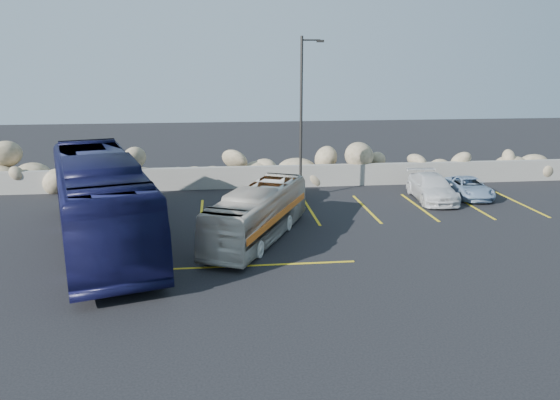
{
  "coord_description": "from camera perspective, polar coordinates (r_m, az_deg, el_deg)",
  "views": [
    {
      "loc": [
        -1.67,
        -17.43,
        6.9
      ],
      "look_at": [
        0.81,
        4.0,
        1.33
      ],
      "focal_mm": 35.0,
      "sensor_mm": 36.0,
      "label": 1
    }
  ],
  "objects": [
    {
      "name": "lamppost",
      "position": [
        27.38,
        2.34,
        9.02
      ],
      "size": [
        1.14,
        0.18,
        8.0
      ],
      "color": "#2A2826",
      "rests_on": "ground"
    },
    {
      "name": "tour_coach",
      "position": [
        21.83,
        -18.3,
        0.02
      ],
      "size": [
        6.24,
        12.7,
        3.45
      ],
      "primitive_type": "imported",
      "rotation": [
        0.0,
        0.0,
        0.28
      ],
      "color": "#101137",
      "rests_on": "ground"
    },
    {
      "name": "seawall",
      "position": [
        30.14,
        -3.28,
        2.4
      ],
      "size": [
        60.0,
        0.4,
        1.2
      ],
      "primitive_type": "cube",
      "color": "gray",
      "rests_on": "ground"
    },
    {
      "name": "car_c",
      "position": [
        28.53,
        15.58,
        1.26
      ],
      "size": [
        2.11,
        4.5,
        1.27
      ],
      "primitive_type": "imported",
      "rotation": [
        0.0,
        0.0,
        -0.08
      ],
      "color": "silver",
      "rests_on": "ground"
    },
    {
      "name": "parking_lines",
      "position": [
        24.82,
        8.41,
        -1.8
      ],
      "size": [
        18.16,
        9.36,
        0.01
      ],
      "color": "gold",
      "rests_on": "ground"
    },
    {
      "name": "car_a",
      "position": [
        27.14,
        0.77,
        1.12
      ],
      "size": [
        1.68,
        3.75,
        1.25
      ],
      "primitive_type": "imported",
      "rotation": [
        0.0,
        0.0,
        -0.06
      ],
      "color": "silver",
      "rests_on": "ground"
    },
    {
      "name": "ground",
      "position": [
        18.82,
        -1.06,
        -7.03
      ],
      "size": [
        90.0,
        90.0,
        0.0
      ],
      "primitive_type": "plane",
      "color": "black",
      "rests_on": "ground"
    },
    {
      "name": "riprap_pile",
      "position": [
        31.18,
        -3.43,
        4.12
      ],
      "size": [
        54.0,
        2.8,
        2.6
      ],
      "primitive_type": null,
      "color": "#8B7D5B",
      "rests_on": "ground"
    },
    {
      "name": "car_d",
      "position": [
        29.72,
        19.13,
        1.25
      ],
      "size": [
        1.91,
        3.74,
        1.01
      ],
      "primitive_type": "imported",
      "rotation": [
        0.0,
        0.0,
        -0.06
      ],
      "color": "#86A0BE",
      "rests_on": "ground"
    },
    {
      "name": "vintage_bus",
      "position": [
        21.37,
        -2.32,
        -1.43
      ],
      "size": [
        4.76,
        7.53,
        2.09
      ],
      "primitive_type": "imported",
      "rotation": [
        0.0,
        0.0,
        -0.44
      ],
      "color": "beige",
      "rests_on": "ground"
    }
  ]
}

